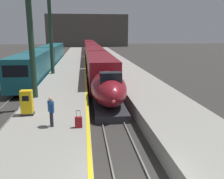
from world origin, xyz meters
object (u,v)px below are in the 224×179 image
at_px(highspeed_train_main, 93,53).
at_px(ticket_machine_yellow, 27,104).
at_px(station_column_mid, 30,23).
at_px(regional_train_adjacent, 46,58).
at_px(rolling_suitcase, 79,122).
at_px(station_column_far, 50,24).
at_px(passenger_near_edge, 51,109).

relative_size(highspeed_train_main, ticket_machine_yellow, 47.17).
distance_m(highspeed_train_main, station_column_mid, 33.65).
height_order(regional_train_adjacent, station_column_mid, station_column_mid).
height_order(station_column_mid, ticket_machine_yellow, station_column_mid).
bearing_deg(regional_train_adjacent, rolling_suitcase, -78.22).
relative_size(rolling_suitcase, ticket_machine_yellow, 0.61).
relative_size(regional_train_adjacent, station_column_far, 3.54).
xyz_separation_m(regional_train_adjacent, ticket_machine_yellow, (2.55, -25.42, -0.34)).
xyz_separation_m(highspeed_train_main, regional_train_adjacent, (-8.10, -11.73, 0.16)).
xyz_separation_m(highspeed_train_main, passenger_near_edge, (-3.78, -39.30, 0.07)).
height_order(regional_train_adjacent, rolling_suitcase, regional_train_adjacent).
distance_m(regional_train_adjacent, rolling_suitcase, 28.53).
xyz_separation_m(station_column_mid, station_column_far, (0.00, 11.78, 0.29)).
distance_m(passenger_near_edge, rolling_suitcase, 1.68).
relative_size(station_column_mid, rolling_suitcase, 9.96).
relative_size(regional_train_adjacent, ticket_machine_yellow, 22.87).
distance_m(highspeed_train_main, passenger_near_edge, 39.48).
height_order(highspeed_train_main, passenger_near_edge, highspeed_train_main).
xyz_separation_m(regional_train_adjacent, station_column_mid, (2.20, -21.03, 4.76)).
bearing_deg(ticket_machine_yellow, regional_train_adjacent, 95.73).
bearing_deg(passenger_near_edge, ticket_machine_yellow, 129.52).
relative_size(regional_train_adjacent, rolling_suitcase, 37.27).
bearing_deg(regional_train_adjacent, passenger_near_edge, -81.09).
relative_size(regional_train_adjacent, passenger_near_edge, 21.66).
height_order(station_column_far, passenger_near_edge, station_column_far).
height_order(passenger_near_edge, rolling_suitcase, passenger_near_edge).
relative_size(station_column_far, rolling_suitcase, 10.52).
relative_size(highspeed_train_main, station_column_mid, 7.71).
bearing_deg(rolling_suitcase, passenger_near_edge, 167.03).
height_order(station_column_far, ticket_machine_yellow, station_column_far).
bearing_deg(ticket_machine_yellow, rolling_suitcase, -37.35).
xyz_separation_m(station_column_far, passenger_near_edge, (2.12, -18.32, -5.14)).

